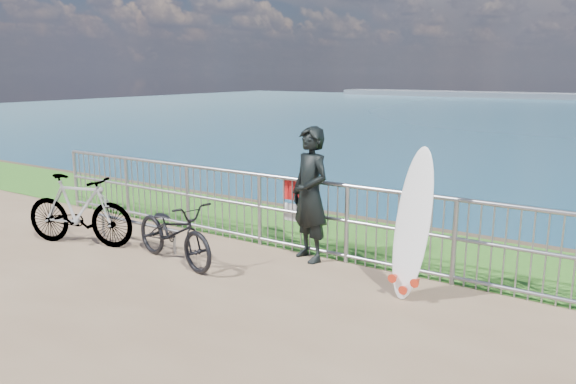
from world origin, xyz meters
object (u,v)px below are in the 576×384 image
Objects in this scene: surfer at (310,194)px; bicycle_far at (79,210)px; surfboard at (412,229)px; bicycle_near at (174,232)px.

bicycle_far is at bearing -133.78° from surfer.
surfer is 3.60m from bicycle_far.
surfboard is 1.05× the size of bicycle_near.
surfer is 1.04× the size of bicycle_far.
surfboard is at bearing -65.61° from bicycle_near.
surfer is at bearing 164.10° from surfboard.
bicycle_far is (-3.30, -1.37, -0.40)m from surfer.
bicycle_near is at bearing -167.53° from surfboard.
bicycle_far is at bearing -169.87° from surfboard.
surfboard reaches higher than bicycle_far.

